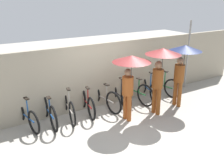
# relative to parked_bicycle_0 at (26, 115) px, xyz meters

# --- Properties ---
(ground_plane) EXTENTS (30.00, 30.00, 0.00)m
(ground_plane) POSITION_rel_parked_bicycle_0_xyz_m (2.40, -1.46, -0.35)
(ground_plane) COLOR #9E998E
(back_wall) EXTENTS (12.79, 0.12, 2.05)m
(back_wall) POSITION_rel_parked_bicycle_0_xyz_m (2.40, 0.27, 0.68)
(back_wall) COLOR gray
(back_wall) RESTS_ON ground
(parked_bicycle_0) EXTENTS (0.48, 1.60, 1.11)m
(parked_bicycle_0) POSITION_rel_parked_bicycle_0_xyz_m (0.00, 0.00, 0.00)
(parked_bicycle_0) COLOR black
(parked_bicycle_0) RESTS_ON ground
(parked_bicycle_1) EXTENTS (0.44, 1.74, 1.04)m
(parked_bicycle_1) POSITION_rel_parked_bicycle_0_xyz_m (0.60, -0.11, 0.03)
(parked_bicycle_1) COLOR black
(parked_bicycle_1) RESTS_ON ground
(parked_bicycle_2) EXTENTS (0.48, 1.77, 0.99)m
(parked_bicycle_2) POSITION_rel_parked_bicycle_0_xyz_m (1.20, -0.05, 0.02)
(parked_bicycle_2) COLOR black
(parked_bicycle_2) RESTS_ON ground
(parked_bicycle_3) EXTENTS (0.45, 1.64, 1.00)m
(parked_bicycle_3) POSITION_rel_parked_bicycle_0_xyz_m (1.80, -0.07, 0.01)
(parked_bicycle_3) COLOR black
(parked_bicycle_3) RESTS_ON ground
(parked_bicycle_4) EXTENTS (0.45, 1.80, 1.04)m
(parked_bicycle_4) POSITION_rel_parked_bicycle_0_xyz_m (2.40, -0.02, 0.03)
(parked_bicycle_4) COLOR black
(parked_bicycle_4) RESTS_ON ground
(parked_bicycle_5) EXTENTS (0.44, 1.72, 1.10)m
(parked_bicycle_5) POSITION_rel_parked_bicycle_0_xyz_m (3.00, -0.01, 0.01)
(parked_bicycle_5) COLOR black
(parked_bicycle_5) RESTS_ON ground
(parked_bicycle_6) EXTENTS (0.44, 1.73, 1.03)m
(parked_bicycle_6) POSITION_rel_parked_bicycle_0_xyz_m (3.60, -0.11, 0.04)
(parked_bicycle_6) COLOR black
(parked_bicycle_6) RESTS_ON ground
(parked_bicycle_7) EXTENTS (0.55, 1.64, 1.01)m
(parked_bicycle_7) POSITION_rel_parked_bicycle_0_xyz_m (4.20, -0.06, 0.01)
(parked_bicycle_7) COLOR black
(parked_bicycle_7) RESTS_ON ground
(parked_bicycle_8) EXTENTS (0.57, 1.72, 0.97)m
(parked_bicycle_8) POSITION_rel_parked_bicycle_0_xyz_m (4.79, -0.01, 0.01)
(parked_bicycle_8) COLOR black
(parked_bicycle_8) RESTS_ON ground
(pedestrian_leading) EXTENTS (1.05, 1.05, 1.95)m
(pedestrian_leading) POSITION_rel_parked_bicycle_0_xyz_m (2.63, -1.16, 1.21)
(pedestrian_leading) COLOR #9E4C1E
(pedestrian_leading) RESTS_ON ground
(pedestrian_center) EXTENTS (1.01, 1.01, 2.07)m
(pedestrian_center) POSITION_rel_parked_bicycle_0_xyz_m (3.61, -1.28, 1.28)
(pedestrian_center) COLOR brown
(pedestrian_center) RESTS_ON ground
(pedestrian_trailing) EXTENTS (1.00, 1.00, 2.04)m
(pedestrian_trailing) POSITION_rel_parked_bicycle_0_xyz_m (4.59, -1.18, 1.25)
(pedestrian_trailing) COLOR brown
(pedestrian_trailing) RESTS_ON ground
(awning_pole) EXTENTS (0.07, 0.07, 2.60)m
(awning_pole) POSITION_rel_parked_bicycle_0_xyz_m (6.14, 0.03, 0.95)
(awning_pole) COLOR gray
(awning_pole) RESTS_ON ground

